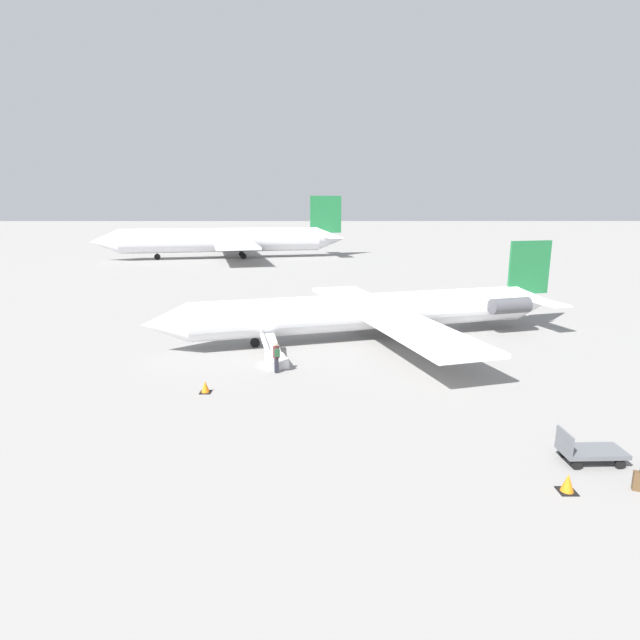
# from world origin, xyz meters

# --- Properties ---
(ground_plane) EXTENTS (600.00, 600.00, 0.00)m
(ground_plane) POSITION_xyz_m (0.00, 0.00, 0.00)
(ground_plane) COLOR gray
(airplane_main) EXTENTS (29.44, 22.83, 6.53)m
(airplane_main) POSITION_xyz_m (-0.88, -0.25, 1.95)
(airplane_main) COLOR white
(airplane_main) RESTS_ON ground
(airplane_taxiing_distant) EXTENTS (44.35, 33.84, 10.96)m
(airplane_taxiing_distant) POSITION_xyz_m (19.39, -56.14, 3.27)
(airplane_taxiing_distant) COLOR silver
(airplane_taxiing_distant) RESTS_ON ground
(boarding_stairs) EXTENTS (2.09, 4.14, 1.65)m
(boarding_stairs) POSITION_xyz_m (5.87, 5.61, 0.37)
(boarding_stairs) COLOR silver
(boarding_stairs) RESTS_ON ground
(passenger) EXTENTS (0.41, 0.56, 1.74)m
(passenger) POSITION_xyz_m (5.66, 7.29, 1.00)
(passenger) COLOR #23232D
(passenger) RESTS_ON ground
(luggage_cart) EXTENTS (2.23, 1.16, 1.22)m
(luggage_cart) POSITION_xyz_m (-6.28, 17.30, 0.46)
(luggage_cart) COLOR #595B60
(luggage_cart) RESTS_ON ground
(suitcase) EXTENTS (0.42, 0.34, 0.88)m
(suitcase) POSITION_xyz_m (-6.97, 19.08, 0.33)
(suitcase) COLOR brown
(suitcase) RESTS_ON ground
(traffic_cone_near_stairs) EXTENTS (0.55, 0.55, 0.61)m
(traffic_cone_near_stairs) POSITION_xyz_m (8.94, 10.29, 0.28)
(traffic_cone_near_stairs) COLOR black
(traffic_cone_near_stairs) RESTS_ON ground
(traffic_cone_near_cart) EXTENTS (0.57, 0.57, 0.62)m
(traffic_cone_near_cart) POSITION_xyz_m (-4.63, 19.16, 0.29)
(traffic_cone_near_cart) COLOR black
(traffic_cone_near_cart) RESTS_ON ground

